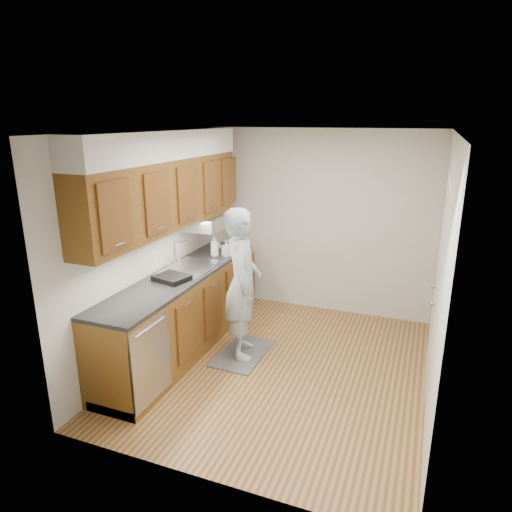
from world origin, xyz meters
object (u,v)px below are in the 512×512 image
Objects in this scene: person at (242,274)px; soap_bottle_b at (227,248)px; soap_bottle_c at (216,244)px; dish_rack at (172,278)px; soap_bottle_a at (214,246)px.

soap_bottle_b is at bearing 13.31° from person.
person is 1.15m from soap_bottle_c.
person reaches higher than soap_bottle_b.
person is 9.38× the size of soap_bottle_b.
soap_bottle_b reaches higher than dish_rack.
soap_bottle_b is 0.31m from soap_bottle_c.
soap_bottle_b is (-0.50, 0.68, 0.06)m from person.
dish_rack is (-0.68, -0.36, -0.02)m from person.
soap_bottle_b is (0.14, 0.07, -0.03)m from soap_bottle_a.
dish_rack is (-0.04, -0.97, -0.11)m from soap_bottle_a.
person is at bearing -49.42° from soap_bottle_c.
soap_bottle_a is 0.98m from dish_rack.
soap_bottle_a is (-0.64, 0.62, 0.10)m from person.
soap_bottle_a is 0.80× the size of dish_rack.
person is at bearing -43.90° from soap_bottle_a.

